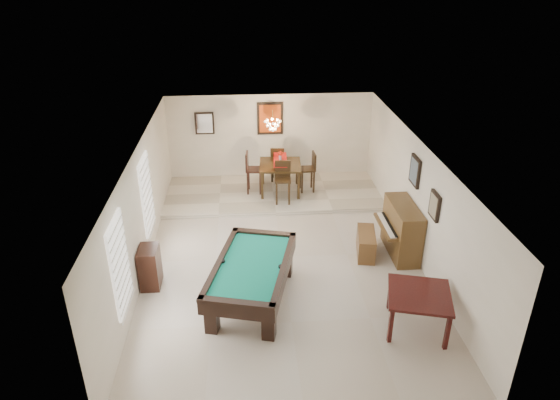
{
  "coord_description": "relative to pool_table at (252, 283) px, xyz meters",
  "views": [
    {
      "loc": [
        -0.76,
        -9.56,
        6.17
      ],
      "look_at": [
        0.0,
        0.6,
        1.15
      ],
      "focal_mm": 32.0,
      "sensor_mm": 36.0,
      "label": 1
    }
  ],
  "objects": [
    {
      "name": "square_table",
      "position": [
        2.97,
        -1.03,
        -0.04
      ],
      "size": [
        1.34,
        1.34,
        0.76
      ],
      "primitive_type": null,
      "rotation": [
        0.0,
        0.0,
        -0.26
      ],
      "color": "black",
      "rests_on": "ground_plane"
    },
    {
      "name": "dining_table",
      "position": [
        0.91,
        4.8,
        0.17
      ],
      "size": [
        1.22,
        1.22,
        0.95
      ],
      "primitive_type": null,
      "rotation": [
        0.0,
        0.0,
        -0.06
      ],
      "color": "black",
      "rests_on": "dining_step"
    },
    {
      "name": "back_mirror",
      "position": [
        -1.19,
        5.99,
        1.38
      ],
      "size": [
        0.55,
        0.06,
        0.65
      ],
      "primitive_type": "cube",
      "color": "white",
      "rests_on": "wall_back"
    },
    {
      "name": "back_painting",
      "position": [
        0.71,
        5.99,
        1.48
      ],
      "size": [
        0.75,
        0.06,
        0.95
      ],
      "primitive_type": "cube",
      "color": "#D84C14",
      "rests_on": "wall_back"
    },
    {
      "name": "dining_chair_south",
      "position": [
        0.93,
        4.1,
        0.27
      ],
      "size": [
        0.45,
        0.45,
        1.13
      ],
      "primitive_type": null,
      "rotation": [
        0.0,
        0.0,
        -0.06
      ],
      "color": "black",
      "rests_on": "dining_step"
    },
    {
      "name": "wall_right",
      "position": [
        3.71,
        1.53,
        0.88
      ],
      "size": [
        0.04,
        9.0,
        2.6
      ],
      "primitive_type": "cube",
      "color": "silver",
      "rests_on": "ground_plane"
    },
    {
      "name": "upright_piano",
      "position": [
        3.28,
        1.52,
        0.18
      ],
      "size": [
        0.81,
        1.45,
        1.2
      ],
      "primitive_type": null,
      "color": "brown",
      "rests_on": "ground_plane"
    },
    {
      "name": "right_picture_upper",
      "position": [
        3.67,
        1.83,
        1.48
      ],
      "size": [
        0.06,
        0.55,
        0.65
      ],
      "primitive_type": "cube",
      "color": "slate",
      "rests_on": "wall_right"
    },
    {
      "name": "apothecary_chest",
      "position": [
        -2.07,
        0.68,
        0.02
      ],
      "size": [
        0.39,
        0.58,
        0.87
      ],
      "primitive_type": "cube",
      "color": "black",
      "rests_on": "ground_plane"
    },
    {
      "name": "dining_step",
      "position": [
        0.71,
        4.78,
        -0.36
      ],
      "size": [
        6.0,
        2.5,
        0.12
      ],
      "primitive_type": "cube",
      "color": "beige",
      "rests_on": "ground_plane"
    },
    {
      "name": "dining_chair_north",
      "position": [
        0.9,
        5.59,
        0.23
      ],
      "size": [
        0.44,
        0.44,
        1.06
      ],
      "primitive_type": null,
      "rotation": [
        0.0,
        0.0,
        3.01
      ],
      "color": "black",
      "rests_on": "dining_step"
    },
    {
      "name": "window_left_rear",
      "position": [
        -2.26,
        2.13,
        0.98
      ],
      "size": [
        0.06,
        1.0,
        1.7
      ],
      "primitive_type": "cube",
      "color": "white",
      "rests_on": "wall_left"
    },
    {
      "name": "wall_front",
      "position": [
        0.71,
        -2.97,
        0.88
      ],
      "size": [
        6.0,
        0.04,
        2.6
      ],
      "primitive_type": "cube",
      "color": "silver",
      "rests_on": "ground_plane"
    },
    {
      "name": "ground_plane",
      "position": [
        0.71,
        1.53,
        -0.43
      ],
      "size": [
        6.0,
        9.0,
        0.02
      ],
      "primitive_type": "cube",
      "color": "beige"
    },
    {
      "name": "piano_bench",
      "position": [
        2.62,
        1.52,
        -0.15
      ],
      "size": [
        0.54,
        1.03,
        0.54
      ],
      "primitive_type": "cube",
      "rotation": [
        0.0,
        0.0,
        -0.17
      ],
      "color": "brown",
      "rests_on": "ground_plane"
    },
    {
      "name": "dining_chair_west",
      "position": [
        0.19,
        4.8,
        0.29
      ],
      "size": [
        0.48,
        0.48,
        1.18
      ],
      "primitive_type": null,
      "rotation": [
        0.0,
        0.0,
        1.47
      ],
      "color": "black",
      "rests_on": "dining_step"
    },
    {
      "name": "ceiling",
      "position": [
        0.71,
        1.53,
        2.18
      ],
      "size": [
        6.0,
        9.0,
        0.04
      ],
      "primitive_type": "cube",
      "color": "white",
      "rests_on": "wall_back"
    },
    {
      "name": "wall_left",
      "position": [
        -2.29,
        1.53,
        0.88
      ],
      "size": [
        0.04,
        9.0,
        2.6
      ],
      "primitive_type": "cube",
      "color": "silver",
      "rests_on": "ground_plane"
    },
    {
      "name": "wall_back",
      "position": [
        0.71,
        6.03,
        0.88
      ],
      "size": [
        6.0,
        0.04,
        2.6
      ],
      "primitive_type": "cube",
      "color": "silver",
      "rests_on": "ground_plane"
    },
    {
      "name": "chandelier",
      "position": [
        0.71,
        4.73,
        1.78
      ],
      "size": [
        0.44,
        0.44,
        0.6
      ],
      "primitive_type": null,
      "color": "#FFE5B2",
      "rests_on": "ceiling"
    },
    {
      "name": "pool_table",
      "position": [
        0.0,
        0.0,
        0.0
      ],
      "size": [
        1.93,
        2.77,
        0.84
      ],
      "primitive_type": null,
      "rotation": [
        0.0,
        0.0,
        -0.24
      ],
      "color": "black",
      "rests_on": "ground_plane"
    },
    {
      "name": "right_picture_lower",
      "position": [
        3.67,
        0.53,
        1.28
      ],
      "size": [
        0.06,
        0.45,
        0.55
      ],
      "primitive_type": "cube",
      "color": "gray",
      "rests_on": "wall_right"
    },
    {
      "name": "window_left_front",
      "position": [
        -2.26,
        -0.67,
        0.98
      ],
      "size": [
        0.06,
        1.0,
        1.7
      ],
      "primitive_type": "cube",
      "color": "white",
      "rests_on": "wall_left"
    },
    {
      "name": "dining_chair_east",
      "position": [
        1.67,
        4.79,
        0.27
      ],
      "size": [
        0.44,
        0.44,
        1.13
      ],
      "primitive_type": null,
      "rotation": [
        0.0,
        0.0,
        -1.51
      ],
      "color": "black",
      "rests_on": "dining_step"
    },
    {
      "name": "flower_vase",
      "position": [
        0.91,
        4.8,
        0.78
      ],
      "size": [
        0.18,
        0.18,
        0.26
      ],
      "primitive_type": null,
      "rotation": [
        0.0,
        0.0,
        -0.17
      ],
      "color": "red",
      "rests_on": "dining_table"
    }
  ]
}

